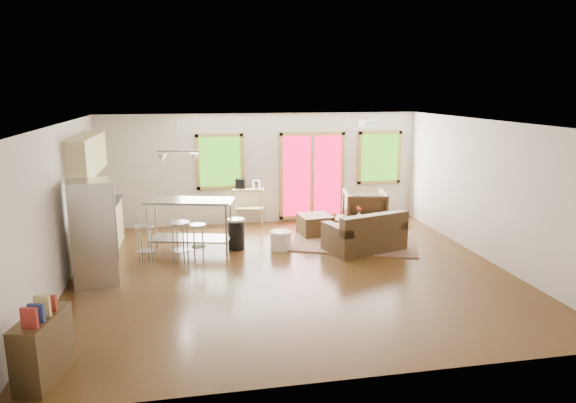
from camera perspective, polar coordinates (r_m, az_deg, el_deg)
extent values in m
cube|color=#34200D|center=(9.15, 0.36, -7.82)|extent=(7.50, 7.00, 0.02)
cube|color=silver|center=(8.60, 0.38, 8.79)|extent=(7.50, 7.00, 0.02)
cube|color=beige|center=(12.19, -2.85, 3.66)|extent=(7.50, 0.02, 2.60)
cube|color=beige|center=(8.87, -24.21, -0.77)|extent=(0.02, 7.00, 2.60)
cube|color=beige|center=(10.19, 21.60, 1.05)|extent=(0.02, 7.00, 2.60)
cube|color=beige|center=(5.51, 7.55, -7.40)|extent=(7.50, 0.02, 2.60)
cube|color=#285D11|center=(12.01, -7.57, 4.40)|extent=(0.94, 0.02, 1.14)
cube|color=olive|center=(11.94, -7.65, 7.30)|extent=(1.10, 0.05, 0.08)
cube|color=olive|center=(12.11, -7.49, 1.54)|extent=(1.10, 0.05, 0.08)
cube|color=olive|center=(11.99, -10.01, 4.31)|extent=(0.08, 0.05, 1.30)
cube|color=olive|center=(12.05, -5.14, 4.49)|extent=(0.08, 0.05, 1.30)
cube|color=#BF062E|center=(12.39, 2.70, 2.87)|extent=(1.44, 0.02, 1.94)
cube|color=olive|center=(12.26, 2.75, 7.53)|extent=(1.60, 0.05, 0.08)
cube|color=olive|center=(12.60, 2.66, -1.66)|extent=(1.60, 0.05, 0.08)
cube|color=olive|center=(12.24, -0.76, 2.76)|extent=(0.08, 0.05, 2.10)
cube|color=olive|center=(12.59, 6.07, 2.97)|extent=(0.08, 0.05, 2.10)
cube|color=olive|center=(12.39, 2.70, 2.87)|extent=(0.08, 0.05, 1.94)
cube|color=#285D11|center=(12.83, 10.15, 4.83)|extent=(0.94, 0.02, 1.14)
cube|color=olive|center=(12.77, 10.25, 7.54)|extent=(1.10, 0.05, 0.08)
cube|color=olive|center=(12.93, 10.04, 2.15)|extent=(1.10, 0.05, 0.08)
cube|color=olive|center=(12.66, 7.98, 4.80)|extent=(0.08, 0.05, 1.30)
cube|color=olive|center=(13.02, 12.25, 4.85)|extent=(0.08, 0.05, 1.30)
cube|color=#596643|center=(11.00, 7.36, -4.28)|extent=(3.10, 2.76, 0.03)
cube|color=#302212|center=(10.37, 8.45, -4.22)|extent=(1.69, 1.25, 0.42)
cube|color=#302212|center=(10.01, 9.62, -2.48)|extent=(1.50, 0.63, 0.38)
cube|color=#302212|center=(9.93, 5.45, -3.14)|extent=(0.44, 0.87, 0.16)
cube|color=#302212|center=(10.67, 11.33, -2.22)|extent=(0.44, 0.87, 0.16)
cube|color=#302212|center=(10.14, 6.82, -2.95)|extent=(0.76, 0.71, 0.12)
cube|color=#302212|center=(10.52, 9.80, -2.48)|extent=(0.76, 0.71, 0.12)
cube|color=#342713|center=(11.29, 7.72, -1.97)|extent=(1.12, 0.93, 0.04)
cube|color=#342713|center=(11.19, 5.50, -3.08)|extent=(0.08, 0.08, 0.35)
cube|color=#342713|center=(11.11, 9.67, -3.32)|extent=(0.08, 0.08, 0.35)
cube|color=#342713|center=(11.59, 5.80, -2.53)|extent=(0.08, 0.08, 0.35)
cube|color=#342713|center=(11.52, 9.82, -2.75)|extent=(0.08, 0.08, 0.35)
imported|color=#302212|center=(11.99, 8.50, -0.62)|extent=(1.07, 1.02, 0.95)
cube|color=#302212|center=(11.31, 3.04, -2.61)|extent=(0.74, 0.74, 0.45)
cylinder|color=white|center=(10.30, -0.80, -4.33)|extent=(0.55, 0.55, 0.37)
imported|color=silver|center=(11.07, 7.92, -1.64)|extent=(0.23, 0.23, 0.17)
sphere|color=red|center=(11.07, 7.99, -0.89)|extent=(0.09, 0.09, 0.07)
sphere|color=red|center=(11.00, 7.89, -0.87)|extent=(0.09, 0.09, 0.07)
sphere|color=red|center=(11.06, 7.82, -0.70)|extent=(0.09, 0.09, 0.07)
imported|color=maroon|center=(11.25, 8.58, -1.09)|extent=(0.22, 0.11, 0.31)
cube|color=tan|center=(10.62, -20.14, -3.11)|extent=(0.60, 2.20, 0.90)
cube|color=black|center=(10.51, -20.33, -0.64)|extent=(0.64, 2.24, 0.04)
cube|color=tan|center=(10.36, -21.41, 4.89)|extent=(0.36, 2.20, 0.70)
cylinder|color=#B7BABC|center=(10.01, -20.82, -0.66)|extent=(0.12, 0.12, 0.18)
cube|color=black|center=(10.87, -20.05, 0.45)|extent=(0.22, 0.18, 0.20)
cube|color=#B7BABC|center=(8.98, -20.78, -3.20)|extent=(0.78, 0.76, 1.72)
cube|color=gray|center=(8.97, -18.64, -3.05)|extent=(0.11, 0.63, 1.69)
cylinder|color=gray|center=(8.73, -18.55, -2.49)|extent=(0.03, 0.03, 1.15)
cylinder|color=gray|center=(9.14, -18.61, -1.84)|extent=(0.03, 0.03, 1.15)
cube|color=#B7BABC|center=(10.10, -10.94, 0.09)|extent=(1.78, 1.05, 0.04)
cube|color=gray|center=(10.29, -10.76, -4.04)|extent=(1.65, 0.93, 0.03)
cylinder|color=gray|center=(10.20, -15.30, -3.08)|extent=(0.05, 0.05, 1.01)
cylinder|color=gray|center=(9.83, -6.86, -3.30)|extent=(0.05, 0.05, 1.01)
cylinder|color=gray|center=(10.67, -14.45, -2.35)|extent=(0.05, 0.05, 1.01)
cylinder|color=gray|center=(10.32, -6.39, -2.53)|extent=(0.05, 0.05, 1.01)
imported|color=silver|center=(10.30, -8.48, 0.27)|extent=(0.14, 0.13, 0.12)
cylinder|color=#B7BABC|center=(9.78, -15.71, -2.65)|extent=(0.44, 0.44, 0.04)
cylinder|color=gray|center=(9.99, -15.27, -4.43)|extent=(0.03, 0.03, 0.67)
cylinder|color=gray|center=(9.93, -16.26, -4.59)|extent=(0.03, 0.03, 0.67)
cylinder|color=gray|center=(9.77, -15.92, -4.85)|extent=(0.03, 0.03, 0.67)
cylinder|color=gray|center=(9.82, -14.92, -4.70)|extent=(0.03, 0.03, 0.67)
cylinder|color=gray|center=(9.91, -15.55, -5.30)|extent=(0.40, 0.40, 0.01)
cylinder|color=#B7BABC|center=(9.58, -11.96, -2.37)|extent=(0.47, 0.47, 0.04)
cylinder|color=gray|center=(9.74, -11.11, -4.46)|extent=(0.03, 0.03, 0.73)
cylinder|color=gray|center=(9.81, -12.19, -4.38)|extent=(0.03, 0.03, 0.73)
cylinder|color=gray|center=(9.64, -12.63, -4.71)|extent=(0.03, 0.03, 0.73)
cylinder|color=gray|center=(9.56, -11.53, -4.79)|extent=(0.03, 0.03, 0.73)
cylinder|color=gray|center=(9.73, -11.83, -5.31)|extent=(0.43, 0.43, 0.02)
cylinder|color=#B7BABC|center=(9.91, -9.98, -2.61)|extent=(0.32, 0.32, 0.04)
cylinder|color=gray|center=(10.07, -9.44, -4.22)|extent=(0.02, 0.02, 0.60)
cylinder|color=gray|center=(10.08, -10.36, -4.24)|extent=(0.02, 0.02, 0.60)
cylinder|color=gray|center=(9.92, -10.40, -4.51)|extent=(0.02, 0.02, 0.60)
cylinder|color=gray|center=(9.92, -9.46, -4.49)|extent=(0.02, 0.02, 0.60)
cylinder|color=gray|center=(10.03, -9.89, -4.94)|extent=(0.29, 0.29, 0.01)
cylinder|color=black|center=(10.34, -5.76, -3.72)|extent=(0.37, 0.37, 0.58)
cylinder|color=#B7BABC|center=(10.26, -5.80, -2.06)|extent=(0.38, 0.38, 0.05)
cube|color=tan|center=(12.06, -4.41, 1.40)|extent=(0.80, 0.60, 0.04)
cube|color=tan|center=(12.15, -4.37, -0.65)|extent=(0.75, 0.56, 0.03)
cube|color=tan|center=(12.00, -5.92, -0.75)|extent=(0.05, 0.05, 0.87)
cube|color=tan|center=(11.94, -2.98, -0.76)|extent=(0.05, 0.05, 0.87)
cube|color=tan|center=(12.36, -5.72, -0.35)|extent=(0.05, 0.05, 0.87)
cube|color=tan|center=(12.31, -2.86, -0.37)|extent=(0.05, 0.05, 0.87)
cube|color=black|center=(12.06, -5.30, 2.03)|extent=(0.26, 0.25, 0.23)
cylinder|color=#B7BABC|center=(12.02, -3.53, 1.93)|extent=(0.20, 0.20, 0.19)
cube|color=#342713|center=(6.45, -25.57, -14.45)|extent=(0.50, 0.89, 0.74)
cube|color=maroon|center=(6.01, -26.81, -11.50)|extent=(0.17, 0.08, 0.22)
cube|color=navy|center=(6.13, -26.19, -11.08)|extent=(0.17, 0.08, 0.20)
cube|color=tan|center=(6.24, -25.62, -10.44)|extent=(0.17, 0.08, 0.24)
cube|color=maroon|center=(6.36, -25.03, -10.20)|extent=(0.17, 0.08, 0.19)
cube|color=white|center=(9.61, 9.17, 8.54)|extent=(0.35, 0.35, 0.12)
cylinder|color=gray|center=(9.96, -12.23, 7.22)|extent=(0.02, 0.02, 0.60)
cube|color=gray|center=(9.99, -12.15, 5.51)|extent=(0.80, 0.04, 0.03)
cone|color=#B7BABC|center=(10.01, -13.84, 4.75)|extent=(0.18, 0.18, 0.14)
cone|color=#B7BABC|center=(10.00, -10.39, 4.90)|extent=(0.18, 0.18, 0.14)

